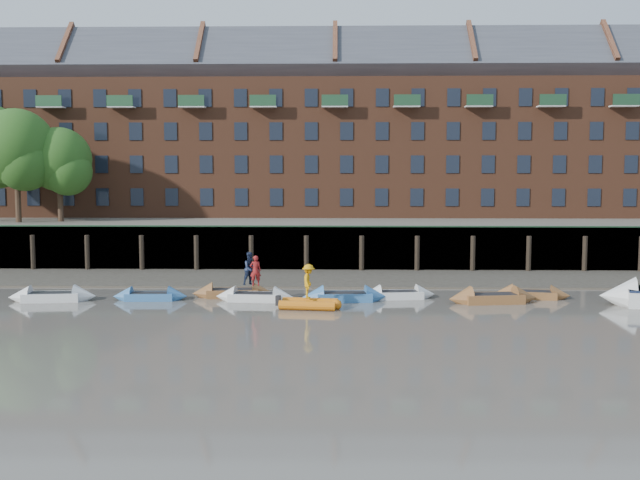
{
  "coord_description": "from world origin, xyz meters",
  "views": [
    {
      "loc": [
        0.26,
        -31.97,
        7.34
      ],
      "look_at": [
        -0.78,
        12.0,
        3.2
      ],
      "focal_mm": 42.0,
      "sensor_mm": 36.0,
      "label": 1
    }
  ],
  "objects_px": {
    "rowboat_0": "(52,297)",
    "person_rib_crew": "(309,281)",
    "rib_tender": "(311,304)",
    "rowboat_6": "(493,298)",
    "rowboat_7": "(532,294)",
    "rowboat_1": "(150,296)",
    "person_rower_a": "(255,271)",
    "rowboat_2": "(232,293)",
    "person_rower_b": "(250,269)",
    "rowboat_5": "(398,295)",
    "rowboat_3": "(255,297)",
    "rowboat_4": "(344,297)"
  },
  "relations": [
    {
      "from": "rowboat_2",
      "to": "rowboat_7",
      "type": "relative_size",
      "value": 1.07
    },
    {
      "from": "rowboat_4",
      "to": "rowboat_5",
      "type": "height_order",
      "value": "rowboat_4"
    },
    {
      "from": "rowboat_1",
      "to": "rowboat_3",
      "type": "relative_size",
      "value": 0.93
    },
    {
      "from": "rowboat_0",
      "to": "rib_tender",
      "type": "xyz_separation_m",
      "value": [
        14.61,
        -1.95,
        -0.0
      ]
    },
    {
      "from": "rowboat_1",
      "to": "rib_tender",
      "type": "xyz_separation_m",
      "value": [
        9.2,
        -2.38,
        0.03
      ]
    },
    {
      "from": "person_rib_crew",
      "to": "rib_tender",
      "type": "bearing_deg",
      "value": -127.61
    },
    {
      "from": "rowboat_2",
      "to": "person_rower_b",
      "type": "distance_m",
      "value": 2.25
    },
    {
      "from": "rowboat_0",
      "to": "person_rower_a",
      "type": "distance_m",
      "value": 11.51
    },
    {
      "from": "rowboat_3",
      "to": "person_rib_crew",
      "type": "xyz_separation_m",
      "value": [
        3.11,
        -2.14,
        1.21
      ]
    },
    {
      "from": "rowboat_1",
      "to": "rowboat_6",
      "type": "relative_size",
      "value": 0.82
    },
    {
      "from": "rowboat_3",
      "to": "rowboat_7",
      "type": "distance_m",
      "value": 15.82
    },
    {
      "from": "rib_tender",
      "to": "person_rower_a",
      "type": "xyz_separation_m",
      "value": [
        -3.2,
        2.22,
        1.48
      ]
    },
    {
      "from": "rowboat_3",
      "to": "rowboat_7",
      "type": "bearing_deg",
      "value": 9.22
    },
    {
      "from": "rowboat_5",
      "to": "person_rower_a",
      "type": "xyz_separation_m",
      "value": [
        -8.08,
        -1.02,
        1.5
      ]
    },
    {
      "from": "rowboat_6",
      "to": "rib_tender",
      "type": "xyz_separation_m",
      "value": [
        -10.0,
        -1.94,
        -0.01
      ]
    },
    {
      "from": "rowboat_7",
      "to": "person_rib_crew",
      "type": "xyz_separation_m",
      "value": [
        -12.67,
        -3.37,
        1.22
      ]
    },
    {
      "from": "rowboat_1",
      "to": "person_rower_a",
      "type": "distance_m",
      "value": 6.19
    },
    {
      "from": "rowboat_5",
      "to": "rowboat_6",
      "type": "relative_size",
      "value": 0.85
    },
    {
      "from": "rowboat_6",
      "to": "rowboat_5",
      "type": "bearing_deg",
      "value": 158.22
    },
    {
      "from": "rowboat_3",
      "to": "person_rower_b",
      "type": "xyz_separation_m",
      "value": [
        -0.25,
        0.2,
        1.58
      ]
    },
    {
      "from": "rowboat_1",
      "to": "person_rib_crew",
      "type": "distance_m",
      "value": 9.42
    },
    {
      "from": "rowboat_5",
      "to": "person_rower_b",
      "type": "xyz_separation_m",
      "value": [
        -8.38,
        -0.78,
        1.59
      ]
    },
    {
      "from": "rowboat_7",
      "to": "rib_tender",
      "type": "xyz_separation_m",
      "value": [
        -12.53,
        -3.48,
        0.03
      ]
    },
    {
      "from": "rowboat_0",
      "to": "person_rower_b",
      "type": "relative_size",
      "value": 2.63
    },
    {
      "from": "rowboat_1",
      "to": "rowboat_6",
      "type": "distance_m",
      "value": 19.2
    },
    {
      "from": "rowboat_0",
      "to": "rowboat_5",
      "type": "xyz_separation_m",
      "value": [
        19.49,
        1.28,
        -0.03
      ]
    },
    {
      "from": "rowboat_0",
      "to": "person_rib_crew",
      "type": "relative_size",
      "value": 2.69
    },
    {
      "from": "rowboat_2",
      "to": "person_rower_a",
      "type": "xyz_separation_m",
      "value": [
        1.5,
        -1.32,
        1.49
      ]
    },
    {
      "from": "rowboat_1",
      "to": "person_rib_crew",
      "type": "xyz_separation_m",
      "value": [
        9.06,
        -2.27,
        1.23
      ]
    },
    {
      "from": "rowboat_3",
      "to": "person_rower_a",
      "type": "xyz_separation_m",
      "value": [
        0.05,
        -0.04,
        1.49
      ]
    },
    {
      "from": "rib_tender",
      "to": "person_rib_crew",
      "type": "bearing_deg",
      "value": 147.58
    },
    {
      "from": "rowboat_2",
      "to": "rowboat_3",
      "type": "bearing_deg",
      "value": -48.8
    },
    {
      "from": "rowboat_6",
      "to": "person_rower_a",
      "type": "distance_m",
      "value": 13.27
    },
    {
      "from": "rowboat_2",
      "to": "rib_tender",
      "type": "xyz_separation_m",
      "value": [
        4.69,
        -3.54,
        0.01
      ]
    },
    {
      "from": "rowboat_3",
      "to": "person_rib_crew",
      "type": "distance_m",
      "value": 3.96
    },
    {
      "from": "rowboat_1",
      "to": "rowboat_2",
      "type": "bearing_deg",
      "value": 11.91
    },
    {
      "from": "person_rower_a",
      "to": "rowboat_4",
      "type": "bearing_deg",
      "value": 168.22
    },
    {
      "from": "rowboat_0",
      "to": "person_rib_crew",
      "type": "height_order",
      "value": "person_rib_crew"
    },
    {
      "from": "person_rower_b",
      "to": "person_rib_crew",
      "type": "height_order",
      "value": "person_rower_b"
    },
    {
      "from": "rib_tender",
      "to": "rowboat_0",
      "type": "bearing_deg",
      "value": 179.55
    },
    {
      "from": "rowboat_0",
      "to": "person_rower_b",
      "type": "bearing_deg",
      "value": -4.45
    },
    {
      "from": "rowboat_0",
      "to": "rowboat_4",
      "type": "xyz_separation_m",
      "value": [
        16.39,
        0.37,
        -0.0
      ]
    },
    {
      "from": "rowboat_1",
      "to": "rib_tender",
      "type": "bearing_deg",
      "value": -17.01
    },
    {
      "from": "rowboat_2",
      "to": "rib_tender",
      "type": "height_order",
      "value": "rowboat_2"
    },
    {
      "from": "rowboat_6",
      "to": "rib_tender",
      "type": "bearing_deg",
      "value": -176.59
    },
    {
      "from": "rowboat_0",
      "to": "person_rib_crew",
      "type": "bearing_deg",
      "value": -14.25
    },
    {
      "from": "rowboat_1",
      "to": "rowboat_6",
      "type": "bearing_deg",
      "value": -3.81
    },
    {
      "from": "rowboat_3",
      "to": "rowboat_7",
      "type": "height_order",
      "value": "rowboat_3"
    },
    {
      "from": "rowboat_0",
      "to": "rowboat_4",
      "type": "relative_size",
      "value": 1.02
    },
    {
      "from": "rowboat_6",
      "to": "rowboat_7",
      "type": "relative_size",
      "value": 1.17
    }
  ]
}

